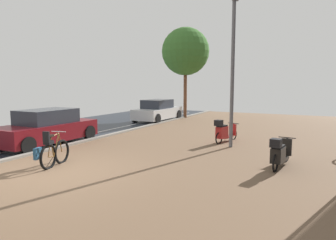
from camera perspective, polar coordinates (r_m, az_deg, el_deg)
ground at (r=8.12m, az=-13.36°, el=-11.05°), size 21.00×40.00×0.13m
bicycle_foreground at (r=9.65m, az=-21.04°, el=-5.82°), size 0.60×1.44×1.14m
scooter_near at (r=9.37m, az=20.52°, el=-5.97°), size 0.59×1.88×0.97m
scooter_mid at (r=12.82m, az=10.60°, el=-2.21°), size 0.73×1.69×1.02m
parked_car_near at (r=13.23m, az=-22.11°, el=-1.40°), size 1.90×4.20×1.43m
parked_car_far at (r=20.26m, az=-1.98°, el=1.76°), size 1.83×4.14×1.41m
lamp_post at (r=11.79m, az=12.23°, el=10.29°), size 0.20×0.52×5.73m
street_tree at (r=22.06m, az=3.35°, el=12.87°), size 3.41×3.41×6.49m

